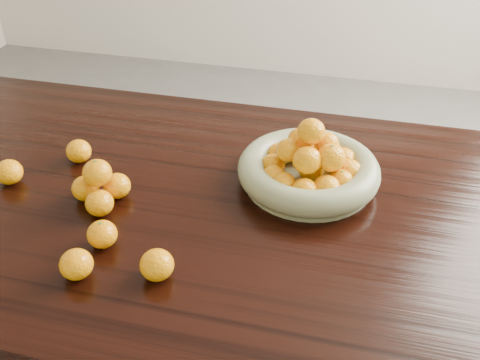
% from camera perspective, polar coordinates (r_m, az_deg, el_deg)
% --- Properties ---
extents(dining_table, '(2.00, 1.00, 0.75)m').
position_cam_1_polar(dining_table, '(1.31, -0.06, -5.59)').
color(dining_table, black).
rests_on(dining_table, ground).
extents(fruit_bowl, '(0.34, 0.34, 0.17)m').
position_cam_1_polar(fruit_bowl, '(1.30, 7.39, 1.27)').
color(fruit_bowl, gray).
rests_on(fruit_bowl, dining_table).
extents(orange_pyramid, '(0.13, 0.14, 0.12)m').
position_cam_1_polar(orange_pyramid, '(1.27, -14.72, -0.74)').
color(orange_pyramid, '#FFA207').
rests_on(orange_pyramid, dining_table).
extents(loose_orange_0, '(0.06, 0.06, 0.06)m').
position_cam_1_polar(loose_orange_0, '(1.15, -14.49, -5.62)').
color(loose_orange_0, '#FFA207').
rests_on(loose_orange_0, dining_table).
extents(loose_orange_1, '(0.07, 0.07, 0.06)m').
position_cam_1_polar(loose_orange_1, '(1.10, -17.06, -8.59)').
color(loose_orange_1, '#FFA207').
rests_on(loose_orange_1, dining_table).
extents(loose_orange_2, '(0.07, 0.07, 0.06)m').
position_cam_1_polar(loose_orange_2, '(1.06, -8.85, -8.94)').
color(loose_orange_2, '#FFA207').
rests_on(loose_orange_2, dining_table).
extents(loose_orange_3, '(0.06, 0.06, 0.06)m').
position_cam_1_polar(loose_orange_3, '(1.45, -16.82, 2.97)').
color(loose_orange_3, '#FFA207').
rests_on(loose_orange_3, dining_table).
extents(loose_orange_4, '(0.07, 0.07, 0.06)m').
position_cam_1_polar(loose_orange_4, '(1.42, -23.41, 0.79)').
color(loose_orange_4, '#FFA207').
rests_on(loose_orange_4, dining_table).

